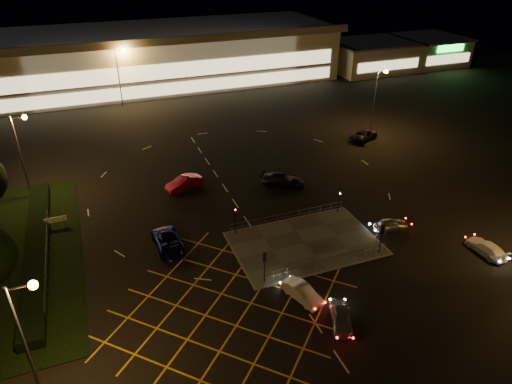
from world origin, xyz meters
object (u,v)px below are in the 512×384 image
object	(u,v)px
signal_ne	(339,194)
car_left_blue	(169,242)
signal_sw	(265,262)
car_circ_red	(184,183)
car_queue_white	(302,292)
car_right_silver	(391,224)
car_approach_white	(487,248)
signal_se	(382,233)
signal_nw	(235,215)
car_near_silver	(341,318)
car_east_grey	(364,135)
car_far_dkgrey	(283,180)

from	to	relation	value
signal_ne	car_left_blue	size ratio (longest dim) A/B	0.60
signal_sw	signal_ne	size ratio (longest dim) A/B	1.00
car_circ_red	car_queue_white	bearing A→B (deg)	-6.97
signal_ne	car_circ_red	size ratio (longest dim) A/B	0.68
car_left_blue	car_queue_white	bearing A→B (deg)	-53.97
car_right_silver	car_circ_red	size ratio (longest dim) A/B	0.78
signal_ne	car_left_blue	distance (m)	18.96
car_right_silver	car_approach_white	distance (m)	9.19
car_circ_red	signal_sw	bearing A→B (deg)	-11.48
car_approach_white	car_right_silver	bearing A→B (deg)	-49.65
car_queue_white	car_left_blue	xyz separation A→B (m)	(-9.13, 11.09, 0.08)
signal_sw	signal_se	xyz separation A→B (m)	(12.00, 0.00, 0.00)
car_queue_white	signal_nw	bearing A→B (deg)	83.21
car_near_silver	car_east_grey	bearing A→B (deg)	76.91
car_near_silver	car_far_dkgrey	size ratio (longest dim) A/B	0.72
car_near_silver	car_circ_red	xyz separation A→B (m)	(-6.46, 26.39, 0.11)
car_left_blue	car_right_silver	distance (m)	22.94
signal_se	car_queue_white	size ratio (longest dim) A/B	0.79
signal_sw	car_right_silver	distance (m)	15.91
car_queue_white	car_approach_white	xyz separation A→B (m)	(19.47, -0.64, -0.04)
car_near_silver	car_right_silver	world-z (taller)	car_near_silver
car_queue_white	car_near_silver	bearing A→B (deg)	-85.52
signal_ne	car_far_dkgrey	bearing A→B (deg)	111.45
car_left_blue	car_circ_red	size ratio (longest dim) A/B	1.14
signal_se	signal_nw	distance (m)	14.41
car_circ_red	signal_se	bearing A→B (deg)	17.58
car_queue_white	car_far_dkgrey	bearing A→B (deg)	52.51
car_near_silver	car_left_blue	size ratio (longest dim) A/B	0.72
signal_se	signal_nw	world-z (taller)	same
signal_nw	car_approach_white	xyz separation A→B (m)	(21.72, -11.63, -1.75)
car_far_dkgrey	car_right_silver	world-z (taller)	car_far_dkgrey
car_left_blue	car_right_silver	world-z (taller)	car_left_blue
signal_ne	car_near_silver	distance (m)	16.95
car_east_grey	signal_sw	bearing A→B (deg)	106.75
signal_ne	car_near_silver	xyz separation A→B (m)	(-8.18, -14.74, -1.72)
signal_se	car_queue_white	xyz separation A→B (m)	(-9.76, -3.01, -1.71)
signal_nw	car_east_grey	size ratio (longest dim) A/B	0.62
car_far_dkgrey	car_right_silver	xyz separation A→B (m)	(6.65, -12.88, -0.15)
car_east_grey	car_far_dkgrey	bearing A→B (deg)	90.54
car_queue_white	car_circ_red	distance (m)	23.16
car_circ_red	car_east_grey	world-z (taller)	car_circ_red
signal_ne	signal_sw	bearing A→B (deg)	-146.35
car_far_dkgrey	car_circ_red	distance (m)	12.05
car_queue_white	car_approach_white	world-z (taller)	car_queue_white
car_far_dkgrey	car_right_silver	size ratio (longest dim) A/B	1.46
car_queue_white	car_left_blue	world-z (taller)	car_left_blue
signal_sw	signal_se	distance (m)	12.00
signal_ne	car_right_silver	distance (m)	6.24
car_east_grey	car_near_silver	bearing A→B (deg)	117.90
signal_sw	signal_se	size ratio (longest dim) A/B	1.00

